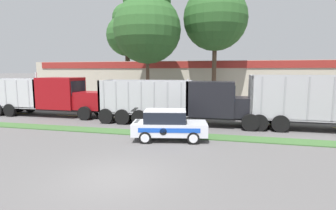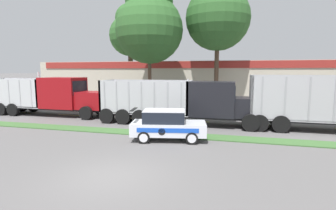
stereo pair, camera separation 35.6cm
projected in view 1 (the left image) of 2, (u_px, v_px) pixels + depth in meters
The scene contains 14 objects.
ground_plane at pixel (116, 177), 9.57m from camera, with size 600.00×600.00×0.00m, color #5B5959.
grass_verge at pixel (162, 134), 15.90m from camera, with size 120.00×1.29×0.06m, color #3D6633.
centre_line_2 at pixel (16, 113), 23.86m from camera, with size 2.40×0.14×0.01m, color yellow.
centre_line_3 at pixel (69, 115), 22.60m from camera, with size 2.40×0.14×0.01m, color yellow.
centre_line_4 at pixel (127, 118), 21.35m from camera, with size 2.40×0.14×0.01m, color yellow.
centre_line_5 at pixel (193, 121), 20.09m from camera, with size 2.40×0.14×0.01m, color yellow.
centre_line_6 at pixel (267, 124), 18.84m from camera, with size 2.40×0.14×0.01m, color yellow.
dump_truck_lead at pixel (54, 97), 22.23m from camera, with size 11.39×2.63×3.73m.
dump_truck_trail at pixel (194, 103), 18.63m from camera, with size 11.77×2.63×3.28m.
rally_car at pixel (168, 125), 14.56m from camera, with size 4.36×2.49×1.73m.
store_building_backdrop at pixel (189, 80), 36.89m from camera, with size 40.16×12.10×4.99m.
tree_behind_left at pixel (127, 31), 33.28m from camera, with size 5.25×5.25×12.26m.
tree_behind_centre at pixel (215, 12), 27.64m from camera, with size 6.79×6.79×14.43m.
tree_behind_far_right at pixel (147, 23), 26.46m from camera, with size 6.87×6.87×13.13m.
Camera 1 is at (4.01, -8.44, 3.86)m, focal length 28.00 mm.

